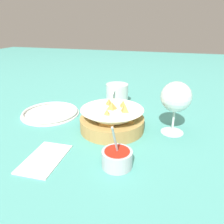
# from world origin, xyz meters

# --- Properties ---
(ground_plane) EXTENTS (4.00, 4.00, 0.00)m
(ground_plane) POSITION_xyz_m (0.00, 0.00, 0.00)
(ground_plane) COLOR teal
(food_basket) EXTENTS (0.20, 0.20, 0.10)m
(food_basket) POSITION_xyz_m (0.00, 0.00, 0.04)
(food_basket) COLOR #B2894C
(food_basket) RESTS_ON ground_plane
(sauce_cup) EXTENTS (0.08, 0.07, 0.13)m
(sauce_cup) POSITION_xyz_m (0.18, 0.07, 0.02)
(sauce_cup) COLOR #B7B7BC
(sauce_cup) RESTS_ON ground_plane
(wine_glass) EXTENTS (0.09, 0.09, 0.16)m
(wine_glass) POSITION_xyz_m (-0.03, 0.19, 0.11)
(wine_glass) COLOR silver
(wine_glass) RESTS_ON ground_plane
(beer_mug) EXTENTS (0.13, 0.09, 0.09)m
(beer_mug) POSITION_xyz_m (-0.23, -0.05, 0.04)
(beer_mug) COLOR silver
(beer_mug) RESTS_ON ground_plane
(side_plate) EXTENTS (0.21, 0.21, 0.01)m
(side_plate) POSITION_xyz_m (-0.05, -0.26, 0.01)
(side_plate) COLOR white
(side_plate) RESTS_ON ground_plane
(napkin) EXTENTS (0.15, 0.09, 0.01)m
(napkin) POSITION_xyz_m (0.21, -0.12, 0.00)
(napkin) COLOR white
(napkin) RESTS_ON ground_plane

